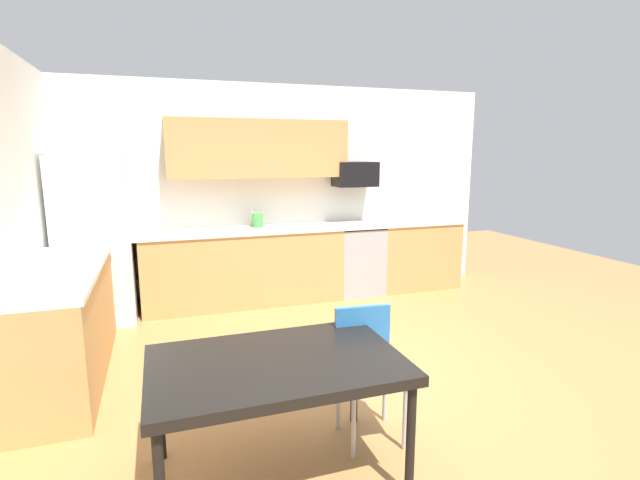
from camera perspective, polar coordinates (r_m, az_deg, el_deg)
ground_plane at (r=4.15m, az=4.64°, el=-16.20°), size 12.00×12.00×0.00m
wall_back at (r=6.24m, az=-4.91°, el=5.79°), size 5.80×0.10×2.70m
cabinet_run_back at (r=5.94m, az=-9.06°, el=-3.36°), size 2.41×0.60×0.90m
cabinet_run_back_right at (r=6.74m, az=11.25°, el=-1.77°), size 1.14×0.60×0.90m
cabinet_run_left at (r=4.49m, az=-28.44°, el=-9.10°), size 0.60×2.00×0.90m
countertop_back at (r=5.96m, az=-4.03°, el=1.41°), size 4.80×0.64×0.04m
countertop_left at (r=4.37m, az=-28.97°, el=-3.26°), size 0.64×2.00×0.04m
upper_cabinets_back at (r=5.94m, az=-7.33°, el=10.81°), size 2.20×0.34×0.70m
refrigerator at (r=5.73m, az=-25.38°, el=-0.03°), size 0.76×0.70×1.82m
oven_range at (r=6.35m, az=4.44°, el=-2.29°), size 0.60×0.60×0.91m
microwave at (r=6.29m, az=4.22°, el=7.89°), size 0.54×0.36×0.32m
sink_basin at (r=5.88m, az=-7.83°, el=0.81°), size 0.48×0.40×0.14m
sink_faucet at (r=6.03m, az=-8.20°, el=2.58°), size 0.02×0.02×0.24m
dining_table at (r=2.76m, az=-5.23°, el=-15.20°), size 1.40×0.90×0.72m
chair_near_table at (r=3.24m, az=5.71°, el=-14.32°), size 0.43×0.43×0.85m
kettle at (r=5.91m, az=-7.52°, el=2.25°), size 0.14×0.14×0.20m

